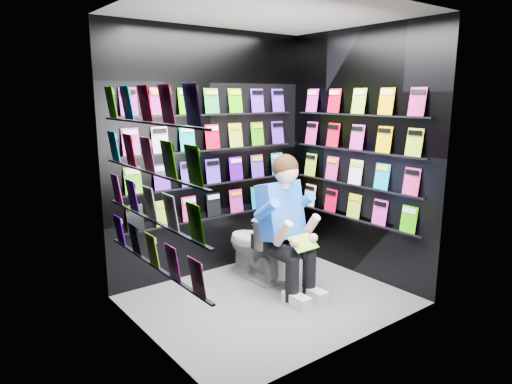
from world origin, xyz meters
TOP-DOWN VIEW (x-y plane):
  - floor at (0.00, 0.00)m, footprint 2.40×2.40m
  - ceiling at (0.00, 0.00)m, footprint 2.40×2.40m
  - wall_back at (0.00, 1.00)m, footprint 2.40×0.04m
  - wall_front at (0.00, -1.00)m, footprint 2.40×0.04m
  - wall_left at (-1.20, 0.00)m, footprint 0.04×2.00m
  - wall_right at (1.20, 0.00)m, footprint 0.04×2.00m
  - comics_back at (0.00, 0.97)m, footprint 2.10×0.06m
  - comics_left at (-1.17, 0.00)m, footprint 0.06×1.70m
  - comics_right at (1.17, 0.00)m, footprint 0.06×1.70m
  - toilet at (0.23, 0.52)m, footprint 0.43×0.76m
  - longbox at (0.40, 0.47)m, footprint 0.26×0.44m
  - longbox_lid at (0.40, 0.47)m, footprint 0.28×0.46m
  - reader at (0.23, 0.14)m, footprint 0.58×0.84m
  - held_comic at (0.23, -0.21)m, footprint 0.27×0.16m

SIDE VIEW (x-z plane):
  - floor at x=0.00m, z-range 0.00..0.00m
  - longbox at x=0.40m, z-range 0.00..0.32m
  - longbox_lid at x=0.40m, z-range 0.32..0.35m
  - toilet at x=0.23m, z-range 0.00..0.73m
  - held_comic at x=0.23m, z-range 0.52..0.64m
  - reader at x=0.23m, z-range 0.04..1.56m
  - wall_back at x=0.00m, z-range 0.00..2.60m
  - wall_front at x=0.00m, z-range 0.00..2.60m
  - wall_left at x=-1.20m, z-range 0.00..2.60m
  - wall_right at x=1.20m, z-range 0.00..2.60m
  - comics_back at x=0.00m, z-range 0.62..1.99m
  - comics_left at x=-1.17m, z-range 0.62..1.99m
  - comics_right at x=1.17m, z-range 0.62..1.99m
  - ceiling at x=0.00m, z-range 2.60..2.60m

